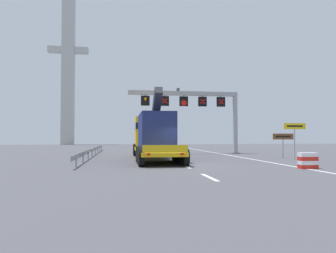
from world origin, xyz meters
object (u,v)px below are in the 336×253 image
(bridge_pylon_distant, at_px, (68,67))
(crash_barrier_striped, at_px, (308,161))
(heavy_haul_truck_yellow, at_px, (153,135))
(overhead_lane_gantry, at_px, (196,103))
(tourist_info_sign_brown, at_px, (283,139))
(exit_sign_yellow, at_px, (295,132))

(bridge_pylon_distant, bearing_deg, crash_barrier_striped, -68.75)
(heavy_haul_truck_yellow, bearing_deg, crash_barrier_striped, -50.89)
(overhead_lane_gantry, height_order, heavy_haul_truck_yellow, overhead_lane_gantry)
(overhead_lane_gantry, height_order, tourist_info_sign_brown, overhead_lane_gantry)
(exit_sign_yellow, bearing_deg, overhead_lane_gantry, 118.13)
(exit_sign_yellow, height_order, tourist_info_sign_brown, exit_sign_yellow)
(heavy_haul_truck_yellow, relative_size, tourist_info_sign_brown, 6.79)
(overhead_lane_gantry, distance_m, bridge_pylon_distant, 48.54)
(overhead_lane_gantry, bearing_deg, crash_barrier_striped, -80.97)
(crash_barrier_striped, relative_size, bridge_pylon_distant, 0.03)
(heavy_haul_truck_yellow, xyz_separation_m, exit_sign_yellow, (10.73, -3.44, 0.21))
(overhead_lane_gantry, relative_size, crash_barrier_striped, 11.84)
(overhead_lane_gantry, xyz_separation_m, heavy_haul_truck_yellow, (-5.30, -6.72, -3.41))
(overhead_lane_gantry, relative_size, exit_sign_yellow, 4.21)
(tourist_info_sign_brown, bearing_deg, exit_sign_yellow, -95.82)
(bridge_pylon_distant, bearing_deg, exit_sign_yellow, -63.93)
(exit_sign_yellow, relative_size, tourist_info_sign_brown, 1.38)
(exit_sign_yellow, relative_size, bridge_pylon_distant, 0.08)
(tourist_info_sign_brown, bearing_deg, heavy_haul_truck_yellow, 173.78)
(exit_sign_yellow, bearing_deg, heavy_haul_truck_yellow, 162.22)
(tourist_info_sign_brown, distance_m, bridge_pylon_distant, 58.81)
(heavy_haul_truck_yellow, distance_m, tourist_info_sign_brown, 11.03)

